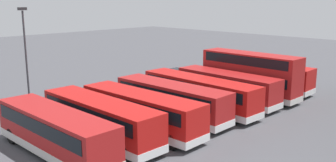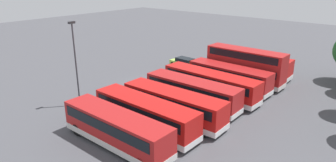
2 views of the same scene
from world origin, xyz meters
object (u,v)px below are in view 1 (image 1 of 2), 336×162
(bus_double_decker_second, at_px, (250,74))
(bus_single_deck_seventh, at_px, (100,118))
(bus_single_deck_far_end, at_px, (55,131))
(bus_single_deck_near_end, at_px, (264,76))
(bus_single_deck_fifth, at_px, (172,100))
(bus_single_deck_fourth, at_px, (199,92))
(bus_single_deck_third, at_px, (227,87))
(lamp_post_tall, at_px, (26,54))
(bus_single_deck_sixth, at_px, (141,111))
(car_hatchback_silver, at_px, (179,75))

(bus_double_decker_second, bearing_deg, bus_single_deck_seventh, -2.86)
(bus_single_deck_far_end, bearing_deg, bus_single_deck_near_end, 179.58)
(bus_single_deck_fifth, bearing_deg, bus_single_deck_fourth, 179.47)
(bus_single_deck_fourth, height_order, bus_single_deck_fifth, same)
(bus_single_deck_near_end, xyz_separation_m, bus_single_deck_seventh, (21.45, -0.32, 0.00))
(bus_single_deck_seventh, bearing_deg, bus_single_deck_near_end, 179.15)
(bus_single_deck_third, bearing_deg, bus_single_deck_fifth, -3.34)
(bus_single_deck_third, distance_m, lamp_post_tall, 18.44)
(bus_single_deck_sixth, relative_size, bus_single_deck_far_end, 1.02)
(bus_single_deck_third, bearing_deg, bus_single_deck_sixth, 0.75)
(bus_single_deck_seventh, xyz_separation_m, bus_single_deck_far_end, (3.57, 0.13, -0.00))
(bus_single_deck_far_end, bearing_deg, bus_single_deck_fifth, -179.60)
(bus_single_deck_far_end, bearing_deg, car_hatchback_silver, -155.95)
(bus_double_decker_second, distance_m, lamp_post_tall, 21.32)
(bus_single_deck_far_end, bearing_deg, bus_single_deck_seventh, -177.87)
(bus_single_deck_third, bearing_deg, car_hatchback_silver, -111.86)
(bus_single_deck_seventh, bearing_deg, car_hatchback_silver, -152.29)
(bus_double_decker_second, xyz_separation_m, bus_single_deck_seventh, (17.73, -0.88, -0.82))
(bus_single_deck_fifth, relative_size, bus_single_deck_far_end, 1.01)
(bus_single_deck_seventh, bearing_deg, bus_single_deck_third, 178.09)
(bus_single_deck_sixth, bearing_deg, lamp_post_tall, -68.44)
(bus_single_deck_third, distance_m, bus_single_deck_far_end, 17.98)
(bus_single_deck_far_end, bearing_deg, bus_single_deck_third, 178.89)
(bus_double_decker_second, bearing_deg, lamp_post_tall, -29.29)
(bus_single_deck_fifth, bearing_deg, bus_single_deck_sixth, 8.29)
(bus_single_deck_fourth, xyz_separation_m, bus_single_deck_seventh, (10.74, -0.09, -0.00))
(bus_double_decker_second, distance_m, bus_single_deck_seventh, 17.77)
(bus_double_decker_second, relative_size, bus_single_deck_third, 0.97)
(bus_single_deck_third, xyz_separation_m, bus_single_deck_sixth, (11.12, 0.15, 0.00))
(car_hatchback_silver, bearing_deg, bus_single_deck_third, 68.14)
(bus_single_deck_fifth, height_order, bus_single_deck_seventh, same)
(bus_double_decker_second, height_order, bus_single_deck_fifth, bus_double_decker_second)
(bus_single_deck_seventh, relative_size, car_hatchback_silver, 2.40)
(bus_single_deck_near_end, height_order, lamp_post_tall, lamp_post_tall)
(bus_single_deck_seventh, bearing_deg, bus_single_deck_sixth, 169.20)
(bus_single_deck_fifth, bearing_deg, car_hatchback_silver, -139.18)
(lamp_post_tall, bearing_deg, bus_single_deck_seventh, 94.22)
(bus_single_deck_fourth, bearing_deg, bus_single_deck_third, 173.93)
(bus_single_deck_seventh, xyz_separation_m, car_hatchback_silver, (-18.49, -9.71, -0.92))
(bus_double_decker_second, bearing_deg, car_hatchback_silver, -94.13)
(bus_single_deck_far_end, xyz_separation_m, lamp_post_tall, (-2.87, -9.58, 3.68))
(bus_single_deck_far_end, relative_size, car_hatchback_silver, 2.37)
(bus_single_deck_fifth, distance_m, bus_single_deck_sixth, 3.94)
(bus_single_deck_sixth, relative_size, lamp_post_tall, 1.21)
(bus_single_deck_seventh, bearing_deg, bus_double_decker_second, 177.14)
(bus_single_deck_fifth, xyz_separation_m, bus_single_deck_sixth, (3.90, 0.57, 0.00))
(bus_single_deck_third, xyz_separation_m, bus_single_deck_fourth, (3.66, -0.39, 0.00))
(bus_double_decker_second, height_order, bus_single_deck_third, bus_double_decker_second)
(car_hatchback_silver, distance_m, lamp_post_tall, 19.74)
(bus_single_deck_near_end, distance_m, bus_single_deck_far_end, 25.02)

